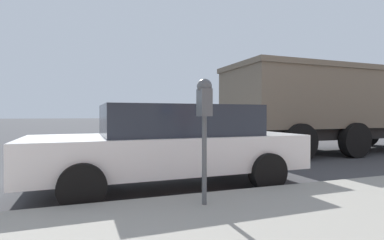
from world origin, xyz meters
name	(u,v)px	position (x,y,z in m)	size (l,w,h in m)	color
ground_plane	(110,178)	(0.00, 0.00, 0.00)	(220.00, 220.00, 0.00)	#424244
parking_meter	(204,108)	(-2.73, -0.94, 1.36)	(0.21, 0.19, 1.57)	#4C5156
car_white	(172,143)	(-1.05, -1.00, 0.77)	(2.10, 4.73, 1.45)	silver
dump_truck	(339,104)	(1.82, -7.79, 1.63)	(2.95, 8.25, 2.83)	black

